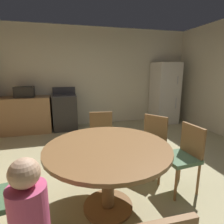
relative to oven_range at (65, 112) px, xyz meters
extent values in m
plane|color=tan|center=(0.72, -2.72, -0.47)|extent=(14.00, 14.00, 0.00)
cube|color=beige|center=(0.72, 0.40, 0.88)|extent=(6.14, 0.12, 2.70)
cube|color=#9E754C|center=(-1.20, 0.00, -0.02)|extent=(1.70, 0.60, 0.90)
cube|color=#2D2B28|center=(0.00, 0.00, -0.02)|extent=(0.60, 0.60, 0.90)
cube|color=#38383D|center=(0.00, 0.00, 0.44)|extent=(0.60, 0.60, 0.02)
cube|color=#38383D|center=(0.00, 0.28, 0.54)|extent=(0.60, 0.04, 0.18)
cube|color=silver|center=(2.88, -0.05, 0.41)|extent=(0.68, 0.66, 1.76)
cylinder|color=#B2B2B7|center=(3.06, -0.39, 0.81)|extent=(0.02, 0.02, 0.22)
cylinder|color=#B2B2B7|center=(3.06, -0.39, 0.16)|extent=(0.02, 0.02, 0.30)
cube|color=black|center=(-0.94, 0.00, 0.56)|extent=(0.44, 0.32, 0.26)
cylinder|color=olive|center=(0.42, -3.11, -0.45)|extent=(0.57, 0.57, 0.03)
cylinder|color=olive|center=(0.42, -3.11, -0.11)|extent=(0.14, 0.14, 0.72)
cylinder|color=olive|center=(0.42, -3.11, 0.27)|extent=(1.35, 1.35, 0.04)
cylinder|color=olive|center=(1.17, -2.78, -0.25)|extent=(0.03, 0.03, 0.43)
cylinder|color=olive|center=(0.96, -2.50, -0.25)|extent=(0.03, 0.03, 0.43)
cylinder|color=olive|center=(1.44, -2.58, -0.25)|extent=(0.03, 0.03, 0.43)
cylinder|color=olive|center=(1.24, -2.30, -0.25)|extent=(0.03, 0.03, 0.43)
cube|color=#4C704C|center=(1.20, -2.54, -0.02)|extent=(0.56, 0.56, 0.05)
cube|color=olive|center=(1.35, -2.43, 0.19)|extent=(0.25, 0.33, 0.42)
cylinder|color=olive|center=(1.23, -3.21, -0.25)|extent=(0.03, 0.03, 0.43)
cylinder|color=olive|center=(1.20, -2.87, -0.25)|extent=(0.03, 0.03, 0.43)
cylinder|color=olive|center=(1.57, -3.18, -0.25)|extent=(0.03, 0.03, 0.43)
cylinder|color=olive|center=(1.54, -2.84, -0.25)|extent=(0.03, 0.03, 0.43)
cube|color=#4C704C|center=(1.39, -3.03, -0.02)|extent=(0.43, 0.43, 0.05)
cube|color=olive|center=(1.57, -3.01, 0.19)|extent=(0.07, 0.38, 0.42)
cylinder|color=olive|center=(0.70, -2.34, -0.25)|extent=(0.03, 0.03, 0.43)
cylinder|color=olive|center=(0.36, -2.30, -0.25)|extent=(0.03, 0.03, 0.43)
cylinder|color=olive|center=(0.74, -2.01, -0.25)|extent=(0.03, 0.03, 0.43)
cylinder|color=olive|center=(0.40, -1.96, -0.25)|extent=(0.03, 0.03, 0.43)
cube|color=#4C704C|center=(0.55, -2.15, -0.02)|extent=(0.45, 0.45, 0.05)
cube|color=olive|center=(0.57, -1.97, 0.19)|extent=(0.38, 0.09, 0.42)
cylinder|color=olive|center=(-0.40, -3.08, -0.25)|extent=(0.03, 0.03, 0.43)
cube|color=#4C704C|center=(-0.53, -3.28, -0.02)|extent=(0.46, 0.46, 0.05)
cylinder|color=#D14C7A|center=(-0.23, -3.90, 0.24)|extent=(0.31, 0.31, 0.42)
sphere|color=#D6A884|center=(-0.23, -3.90, 0.54)|extent=(0.17, 0.17, 0.17)
camera|label=1|loc=(0.00, -4.88, 1.08)|focal=29.31mm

